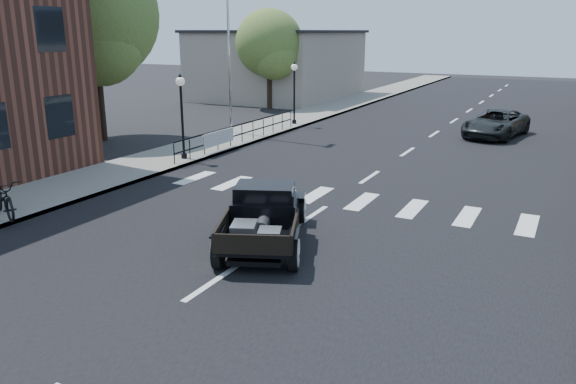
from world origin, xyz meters
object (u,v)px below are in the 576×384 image
at_px(hotrod_pickup, 264,215).
at_px(second_car, 496,124).
at_px(motorcycle, 3,198).
at_px(flagpole, 228,10).

height_order(hotrod_pickup, second_car, hotrod_pickup).
bearing_deg(second_car, motorcycle, -106.60).
xyz_separation_m(second_car, motorcycle, (-10.33, -20.01, 0.03)).
distance_m(flagpole, motorcycle, 15.39).
bearing_deg(hotrod_pickup, flagpole, 103.48).
xyz_separation_m(flagpole, hotrod_pickup, (9.06, -12.51, -5.34)).
height_order(second_car, motorcycle, second_car).
distance_m(flagpole, hotrod_pickup, 16.34).
relative_size(second_car, motorcycle, 2.32).
height_order(flagpole, hotrod_pickup, flagpole).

